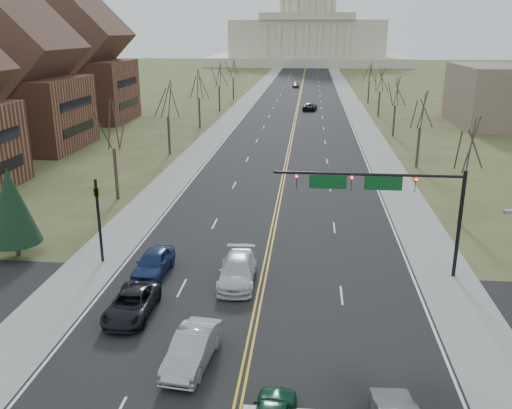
% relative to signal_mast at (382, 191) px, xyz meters
% --- Properties ---
extents(ground, '(600.00, 600.00, 0.00)m').
position_rel_signal_mast_xyz_m(ground, '(-7.45, -13.50, -5.76)').
color(ground, '#474A25').
rests_on(ground, ground).
extents(road, '(20.00, 380.00, 0.01)m').
position_rel_signal_mast_xyz_m(road, '(-7.45, 96.50, -5.76)').
color(road, black).
rests_on(road, ground).
extents(cross_road, '(120.00, 14.00, 0.01)m').
position_rel_signal_mast_xyz_m(cross_road, '(-7.45, -7.50, -5.76)').
color(cross_road, black).
rests_on(cross_road, ground).
extents(sidewalk_left, '(4.00, 380.00, 0.03)m').
position_rel_signal_mast_xyz_m(sidewalk_left, '(-19.45, 96.50, -5.75)').
color(sidewalk_left, gray).
rests_on(sidewalk_left, ground).
extents(sidewalk_right, '(4.00, 380.00, 0.03)m').
position_rel_signal_mast_xyz_m(sidewalk_right, '(4.55, 96.50, -5.75)').
color(sidewalk_right, gray).
rests_on(sidewalk_right, ground).
extents(center_line, '(0.42, 380.00, 0.01)m').
position_rel_signal_mast_xyz_m(center_line, '(-7.45, 96.50, -5.75)').
color(center_line, gold).
rests_on(center_line, road).
extents(edge_line_left, '(0.15, 380.00, 0.01)m').
position_rel_signal_mast_xyz_m(edge_line_left, '(-17.25, 96.50, -5.75)').
color(edge_line_left, silver).
rests_on(edge_line_left, road).
extents(edge_line_right, '(0.15, 380.00, 0.01)m').
position_rel_signal_mast_xyz_m(edge_line_right, '(2.35, 96.50, -5.75)').
color(edge_line_right, silver).
rests_on(edge_line_right, road).
extents(capitol, '(90.00, 60.00, 50.00)m').
position_rel_signal_mast_xyz_m(capitol, '(-7.45, 236.41, 8.44)').
color(capitol, beige).
rests_on(capitol, ground).
extents(signal_mast, '(12.12, 0.44, 7.20)m').
position_rel_signal_mast_xyz_m(signal_mast, '(0.00, 0.00, 0.00)').
color(signal_mast, black).
rests_on(signal_mast, ground).
extents(signal_left, '(0.32, 0.36, 6.00)m').
position_rel_signal_mast_xyz_m(signal_left, '(-18.95, 0.00, -2.05)').
color(signal_left, black).
rests_on(signal_left, ground).
extents(tree_r_0, '(3.74, 3.74, 8.50)m').
position_rel_signal_mast_xyz_m(tree_r_0, '(8.05, 10.50, 0.79)').
color(tree_r_0, '#392D22').
rests_on(tree_r_0, ground).
extents(tree_l_0, '(3.96, 3.96, 9.00)m').
position_rel_signal_mast_xyz_m(tree_l_0, '(-22.95, 14.50, 1.18)').
color(tree_l_0, '#392D22').
rests_on(tree_l_0, ground).
extents(tree_r_1, '(3.74, 3.74, 8.50)m').
position_rel_signal_mast_xyz_m(tree_r_1, '(8.05, 30.50, 0.79)').
color(tree_r_1, '#392D22').
rests_on(tree_r_1, ground).
extents(tree_l_1, '(3.96, 3.96, 9.00)m').
position_rel_signal_mast_xyz_m(tree_l_1, '(-22.95, 34.50, 1.18)').
color(tree_l_1, '#392D22').
rests_on(tree_l_1, ground).
extents(tree_r_2, '(3.74, 3.74, 8.50)m').
position_rel_signal_mast_xyz_m(tree_r_2, '(8.05, 50.50, 0.79)').
color(tree_r_2, '#392D22').
rests_on(tree_r_2, ground).
extents(tree_l_2, '(3.96, 3.96, 9.00)m').
position_rel_signal_mast_xyz_m(tree_l_2, '(-22.95, 54.50, 1.18)').
color(tree_l_2, '#392D22').
rests_on(tree_l_2, ground).
extents(tree_r_3, '(3.74, 3.74, 8.50)m').
position_rel_signal_mast_xyz_m(tree_r_3, '(8.05, 70.50, 0.79)').
color(tree_r_3, '#392D22').
rests_on(tree_r_3, ground).
extents(tree_l_3, '(3.96, 3.96, 9.00)m').
position_rel_signal_mast_xyz_m(tree_l_3, '(-22.95, 74.50, 1.18)').
color(tree_l_3, '#392D22').
rests_on(tree_l_3, ground).
extents(tree_r_4, '(3.74, 3.74, 8.50)m').
position_rel_signal_mast_xyz_m(tree_r_4, '(8.05, 90.50, 0.79)').
color(tree_r_4, '#392D22').
rests_on(tree_r_4, ground).
extents(tree_l_4, '(3.96, 3.96, 9.00)m').
position_rel_signal_mast_xyz_m(tree_l_4, '(-22.95, 94.50, 1.18)').
color(tree_l_4, '#392D22').
rests_on(tree_l_4, ground).
extents(conifer_l, '(3.64, 3.64, 6.50)m').
position_rel_signal_mast_xyz_m(conifer_l, '(-25.45, 0.50, -2.02)').
color(conifer_l, '#392D22').
rests_on(conifer_l, ground).
extents(bldg_left_mid, '(15.10, 14.28, 20.75)m').
position_rel_signal_mast_xyz_m(bldg_left_mid, '(-43.44, 36.50, 2.78)').
color(bldg_left_mid, brown).
rests_on(bldg_left_mid, ground).
extents(bldg_left_far, '(17.10, 14.28, 23.25)m').
position_rel_signal_mast_xyz_m(bldg_left_far, '(-45.44, 60.50, 3.78)').
color(bldg_left_far, brown).
rests_on(bldg_left_far, ground).
extents(car_sb_inner_lead, '(2.26, 5.10, 1.63)m').
position_rel_signal_mast_xyz_m(car_sb_inner_lead, '(-10.04, -11.45, -4.93)').
color(car_sb_inner_lead, '#97999E').
rests_on(car_sb_inner_lead, road).
extents(car_sb_outer_lead, '(2.37, 5.08, 1.41)m').
position_rel_signal_mast_xyz_m(car_sb_outer_lead, '(-14.47, -7.18, -5.05)').
color(car_sb_outer_lead, black).
rests_on(car_sb_outer_lead, road).
extents(car_sb_inner_second, '(2.47, 5.66, 1.62)m').
position_rel_signal_mast_xyz_m(car_sb_inner_second, '(-9.04, -2.37, -4.94)').
color(car_sb_inner_second, silver).
rests_on(car_sb_inner_second, road).
extents(car_sb_outer_second, '(2.14, 4.89, 1.64)m').
position_rel_signal_mast_xyz_m(car_sb_outer_second, '(-14.76, -1.68, -4.93)').
color(car_sb_outer_second, navy).
rests_on(car_sb_outer_second, road).
extents(car_far_nb, '(3.13, 5.58, 1.47)m').
position_rel_signal_mast_xyz_m(car_far_nb, '(-4.83, 77.80, -5.01)').
color(car_far_nb, black).
rests_on(car_far_nb, road).
extents(car_far_sb, '(2.10, 4.61, 1.53)m').
position_rel_signal_mast_xyz_m(car_far_sb, '(-9.14, 124.02, -4.98)').
color(car_far_sb, '#54585D').
rests_on(car_far_sb, road).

